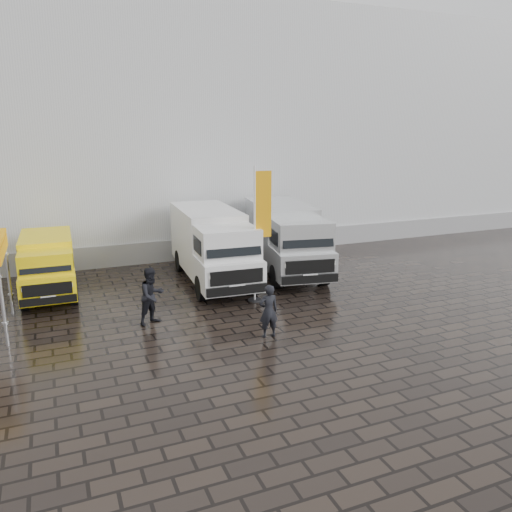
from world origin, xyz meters
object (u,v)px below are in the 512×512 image
at_px(van_yellow, 48,267).
at_px(person_tent, 152,296).
at_px(van_silver, 286,240).
at_px(wheelie_bin, 297,241).
at_px(flagpole, 259,227).
at_px(person_front, 269,311).
at_px(van_white, 213,247).

bearing_deg(van_yellow, person_tent, -54.15).
xyz_separation_m(van_silver, wheelie_bin, (2.17, 3.14, -0.89)).
bearing_deg(flagpole, van_yellow, 153.21).
bearing_deg(person_tent, van_silver, 2.56).
relative_size(person_front, person_tent, 0.88).
relative_size(van_white, person_tent, 3.61).
height_order(flagpole, person_tent, flagpole).
height_order(van_white, van_silver, van_silver).
relative_size(van_yellow, flagpole, 0.97).
bearing_deg(wheelie_bin, van_white, -160.54).
xyz_separation_m(flagpole, person_tent, (-4.02, -0.78, -1.77)).
bearing_deg(flagpole, person_front, -108.27).
xyz_separation_m(van_yellow, van_white, (6.17, -0.72, 0.35)).
bearing_deg(person_front, person_tent, -36.61).
bearing_deg(person_tent, van_white, 21.18).
height_order(van_yellow, van_white, van_white).
distance_m(van_silver, person_front, 7.13).
xyz_separation_m(flagpole, person_front, (-1.05, -3.18, -1.88)).
bearing_deg(van_white, person_front, -88.40).
height_order(flagpole, person_front, flagpole).
relative_size(van_yellow, person_tent, 2.56).
relative_size(van_white, van_silver, 1.00).
relative_size(wheelie_bin, person_tent, 0.60).
xyz_separation_m(van_yellow, person_tent, (3.00, -4.33, -0.17)).
bearing_deg(van_silver, van_white, -167.21).
height_order(flagpole, wheelie_bin, flagpole).
xyz_separation_m(flagpole, wheelie_bin, (4.65, 6.12, -2.14)).
relative_size(wheelie_bin, person_front, 0.68).
bearing_deg(van_silver, flagpole, -119.72).
xyz_separation_m(van_yellow, wheelie_bin, (11.67, 2.57, -0.53)).
bearing_deg(person_front, wheelie_bin, -119.13).
bearing_deg(person_tent, wheelie_bin, 11.01).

